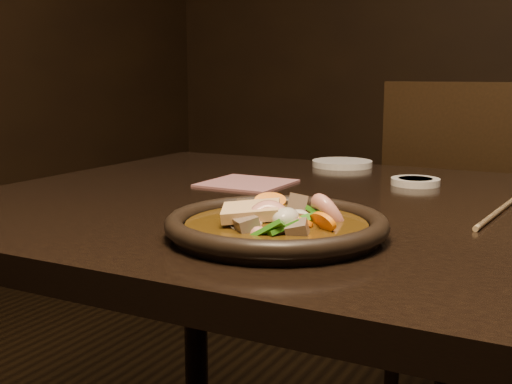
% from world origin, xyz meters
% --- Properties ---
extents(table, '(1.60, 0.90, 0.75)m').
position_xyz_m(table, '(0.00, 0.00, 0.67)').
color(table, black).
rests_on(table, floor).
extents(chair, '(0.51, 0.51, 0.93)m').
position_xyz_m(chair, '(-0.08, 0.69, 0.51)').
color(chair, black).
rests_on(chair, floor).
extents(plate, '(0.28, 0.28, 0.03)m').
position_xyz_m(plate, '(-0.19, -0.24, 0.76)').
color(plate, black).
rests_on(plate, table).
extents(stirfry, '(0.16, 0.16, 0.06)m').
position_xyz_m(stirfry, '(-0.19, -0.24, 0.77)').
color(stirfry, '#3D280B').
rests_on(stirfry, plate).
extents(soy_dish, '(0.09, 0.09, 0.01)m').
position_xyz_m(soy_dish, '(-0.14, 0.22, 0.76)').
color(soy_dish, silver).
rests_on(soy_dish, table).
extents(saucer_left, '(0.13, 0.13, 0.01)m').
position_xyz_m(saucer_left, '(-0.34, 0.38, 0.76)').
color(saucer_left, silver).
rests_on(saucer_left, table).
extents(chopsticks, '(0.03, 0.27, 0.01)m').
position_xyz_m(chopsticks, '(0.03, 0.03, 0.75)').
color(chopsticks, tan).
rests_on(chopsticks, table).
extents(napkin, '(0.15, 0.15, 0.00)m').
position_xyz_m(napkin, '(-0.41, 0.08, 0.75)').
color(napkin, '#985E61').
rests_on(napkin, table).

